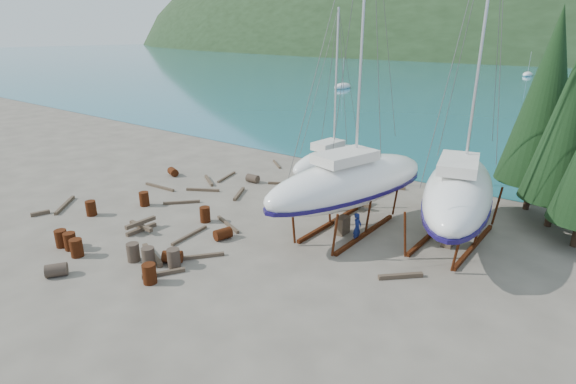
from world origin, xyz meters
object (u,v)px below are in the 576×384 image
Objects in this scene: large_sailboat_far at (458,191)px; large_sailboat_near at (349,182)px; worker at (357,228)px; small_sailboat_shore at (330,160)px.

large_sailboat_near is at bearing -171.94° from large_sailboat_far.
large_sailboat_near is 10.92× the size of worker.
large_sailboat_far is at bearing 36.43° from large_sailboat_near.
large_sailboat_near is 5.34m from large_sailboat_far.
large_sailboat_far reaches higher than small_sailboat_shore.
worker is at bearing -156.83° from large_sailboat_far.
large_sailboat_near reaches higher than large_sailboat_far.
small_sailboat_shore reaches higher than worker.
large_sailboat_near is at bearing -44.32° from small_sailboat_shore.
large_sailboat_near is 1.47× the size of small_sailboat_shore.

